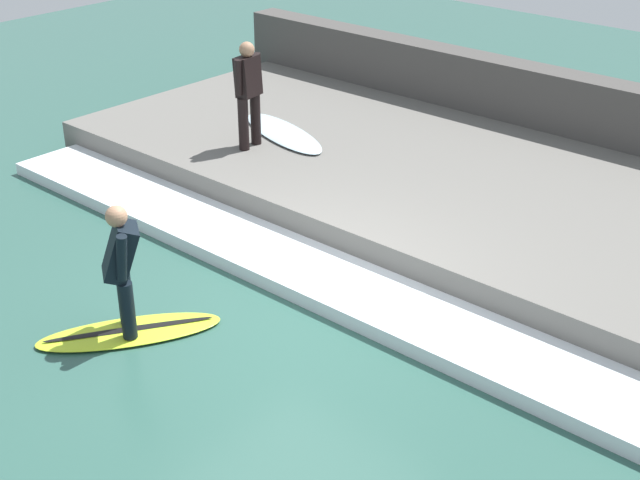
# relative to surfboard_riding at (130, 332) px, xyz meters

# --- Properties ---
(ground_plane) EXTENTS (28.00, 28.00, 0.00)m
(ground_plane) POSITION_rel_surfboard_riding_xyz_m (1.43, -0.97, -0.03)
(ground_plane) COLOR #2D564C
(concrete_ledge) EXTENTS (4.40, 11.66, 0.45)m
(concrete_ledge) POSITION_rel_surfboard_riding_xyz_m (4.77, -0.97, 0.19)
(concrete_ledge) COLOR #66635E
(concrete_ledge) RESTS_ON ground_plane
(back_wall) EXTENTS (0.50, 12.25, 1.31)m
(back_wall) POSITION_rel_surfboard_riding_xyz_m (7.22, -0.97, 0.62)
(back_wall) COLOR #474442
(back_wall) RESTS_ON ground_plane
(wave_foam_crest) EXTENTS (1.02, 11.08, 0.17)m
(wave_foam_crest) POSITION_rel_surfboard_riding_xyz_m (2.06, -0.97, 0.05)
(wave_foam_crest) COLOR silver
(wave_foam_crest) RESTS_ON ground_plane
(surfboard_riding) EXTENTS (1.87, 1.48, 0.07)m
(surfboard_riding) POSITION_rel_surfboard_riding_xyz_m (0.00, 0.00, 0.00)
(surfboard_riding) COLOR #BFE02D
(surfboard_riding) RESTS_ON ground_plane
(surfer_riding) EXTENTS (0.52, 0.53, 1.38)m
(surfer_riding) POSITION_rel_surfboard_riding_xyz_m (-0.00, 0.00, 0.79)
(surfer_riding) COLOR black
(surfer_riding) RESTS_ON surfboard_riding
(surfer_waiting_near) EXTENTS (0.51, 0.28, 1.49)m
(surfer_waiting_near) POSITION_rel_surfboard_riding_xyz_m (3.73, 2.00, 1.25)
(surfer_waiting_near) COLOR black
(surfer_waiting_near) RESTS_ON concrete_ledge
(surfboard_waiting_near) EXTENTS (1.17, 2.06, 0.06)m
(surfboard_waiting_near) POSITION_rel_surfboard_riding_xyz_m (4.37, 1.98, 0.45)
(surfboard_waiting_near) COLOR silver
(surfboard_waiting_near) RESTS_ON concrete_ledge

